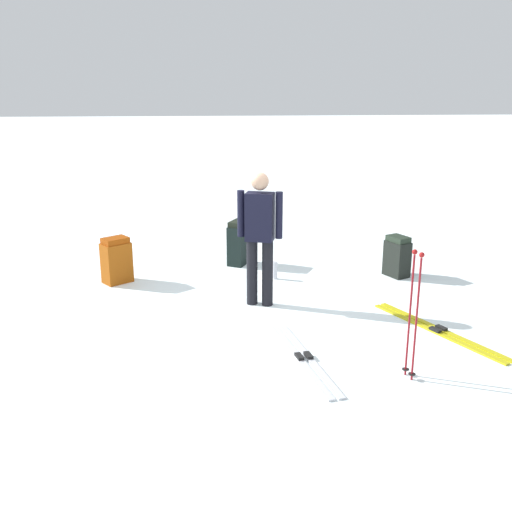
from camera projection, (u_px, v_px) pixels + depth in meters
ground_plane at (256, 309)px, 7.53m from camera, size 80.00×80.00×0.00m
skier_standing at (260, 232)px, 7.43m from camera, size 0.31×0.55×1.70m
ski_pair_near at (304, 358)px, 6.20m from camera, size 1.75×0.52×0.05m
ski_pair_far at (438, 331)px, 6.87m from camera, size 1.79×1.03×0.05m
backpack_large_dark at (117, 261)px, 8.44m from camera, size 0.44×0.46×0.65m
backpack_bright at (397, 257)px, 8.73m from camera, size 0.42×0.37×0.60m
backpack_small_spare at (239, 243)px, 9.27m from camera, size 0.44×0.38×0.69m
ski_poles_planted_near at (414, 309)px, 5.62m from camera, size 0.17×0.10×1.28m
thermos_bottle at (275, 270)px, 8.64m from camera, size 0.07×0.07×0.26m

